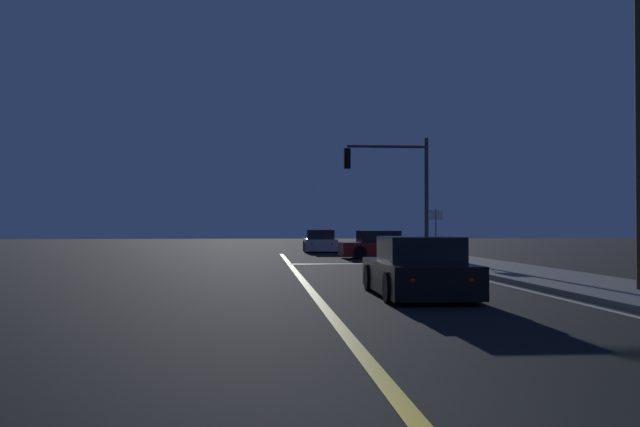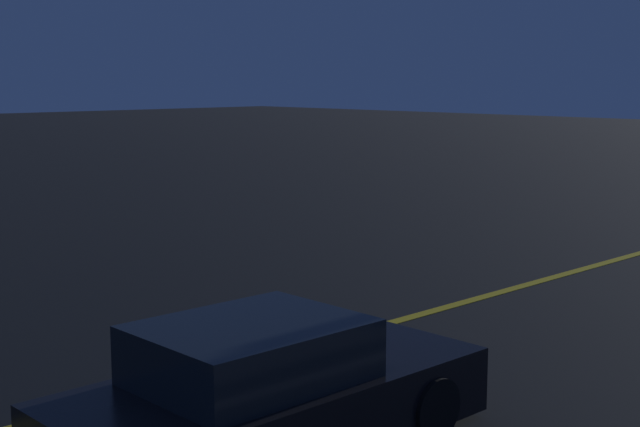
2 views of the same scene
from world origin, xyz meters
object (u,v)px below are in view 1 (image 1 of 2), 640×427
(car_parked_curb_black, at_px, (418,270))
(street_sign_corner, at_px, (436,227))
(car_mid_block_red, at_px, (382,246))
(traffic_signal_near_right, at_px, (396,179))
(car_far_approaching_silver, at_px, (320,242))

(car_parked_curb_black, xyz_separation_m, street_sign_corner, (3.68, 12.69, 0.95))
(car_mid_block_red, bearing_deg, car_parked_curb_black, -8.65)
(car_mid_block_red, relative_size, traffic_signal_near_right, 0.77)
(car_far_approaching_silver, height_order, car_mid_block_red, same)
(car_parked_curb_black, height_order, street_sign_corner, street_sign_corner)
(traffic_signal_near_right, bearing_deg, street_sign_corner, 111.19)
(traffic_signal_near_right, distance_m, street_sign_corner, 3.70)
(car_mid_block_red, distance_m, street_sign_corner, 5.73)
(car_far_approaching_silver, xyz_separation_m, traffic_signal_near_right, (2.46, -11.11, 3.11))
(car_parked_curb_black, bearing_deg, car_far_approaching_silver, 90.29)
(street_sign_corner, bearing_deg, car_parked_curb_black, -106.18)
(car_mid_block_red, bearing_deg, car_far_approaching_silver, -165.59)
(traffic_signal_near_right, xyz_separation_m, street_sign_corner, (1.09, -2.80, -2.16))
(car_mid_block_red, distance_m, car_parked_curb_black, 18.37)
(car_far_approaching_silver, bearing_deg, car_mid_block_red, -72.66)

